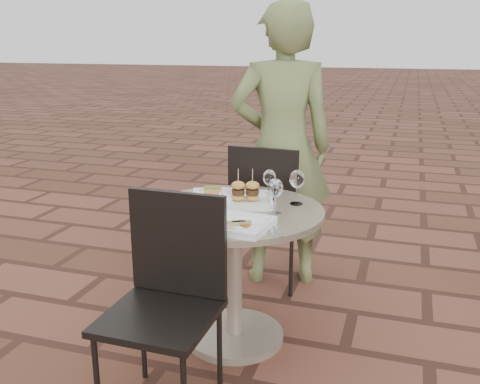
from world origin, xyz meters
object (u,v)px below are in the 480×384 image
(cafe_table, at_px, (234,254))
(chair_near, at_px, (168,285))
(chair_far, at_px, (268,204))
(plate_salmon, at_px, (213,194))
(diner, at_px, (282,148))
(plate_sliders, at_px, (245,197))
(plate_tuna, at_px, (239,224))

(cafe_table, bearing_deg, chair_near, -101.18)
(chair_far, height_order, plate_salmon, chair_far)
(cafe_table, bearing_deg, diner, 86.82)
(chair_far, relative_size, diner, 0.52)
(plate_salmon, bearing_deg, diner, 71.68)
(cafe_table, xyz_separation_m, chair_near, (-0.11, -0.55, 0.07))
(chair_far, distance_m, chair_near, 1.24)
(plate_salmon, bearing_deg, chair_far, 72.40)
(cafe_table, xyz_separation_m, plate_salmon, (-0.17, 0.16, 0.26))
(chair_near, bearing_deg, plate_salmon, 95.85)
(plate_sliders, bearing_deg, chair_far, 92.83)
(plate_salmon, relative_size, plate_sliders, 0.79)
(chair_near, bearing_deg, diner, 84.28)
(plate_sliders, bearing_deg, diner, 88.26)
(diner, height_order, plate_salmon, diner)
(plate_salmon, bearing_deg, plate_sliders, -13.05)
(chair_near, bearing_deg, plate_tuna, 54.30)
(plate_sliders, relative_size, plate_tuna, 1.17)
(cafe_table, xyz_separation_m, diner, (0.05, 0.81, 0.41))
(chair_near, height_order, plate_tuna, chair_near)
(cafe_table, height_order, diner, diner)
(chair_far, height_order, chair_near, same)
(chair_far, bearing_deg, plate_sliders, 97.42)
(chair_far, relative_size, plate_tuna, 3.11)
(cafe_table, xyz_separation_m, plate_tuna, (0.11, -0.26, 0.26))
(diner, relative_size, plate_salmon, 6.47)
(cafe_table, distance_m, chair_near, 0.57)
(chair_far, bearing_deg, plate_salmon, 76.99)
(plate_salmon, xyz_separation_m, plate_sliders, (0.20, -0.05, 0.02))
(chair_far, bearing_deg, diner, -106.59)
(plate_sliders, bearing_deg, plate_salmon, 166.95)
(diner, bearing_deg, plate_salmon, 52.91)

